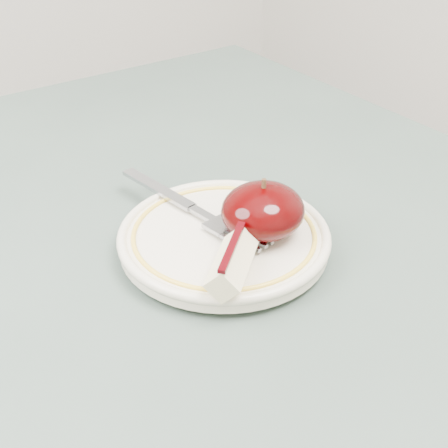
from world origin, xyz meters
TOP-DOWN VIEW (x-y plane):
  - table at (0.00, 0.00)m, footprint 0.90×0.90m
  - plate at (0.09, -0.03)m, footprint 0.19×0.19m
  - apple_half at (0.12, -0.04)m, footprint 0.07×0.07m
  - apple_wedge at (0.06, -0.08)m, footprint 0.07×0.07m
  - fork at (0.09, 0.02)m, footprint 0.05×0.19m

SIDE VIEW (x-z plane):
  - table at x=0.00m, z-range 0.29..1.04m
  - plate at x=0.09m, z-range 0.75..0.77m
  - fork at x=0.09m, z-range 0.77..0.77m
  - apple_wedge at x=0.06m, z-range 0.77..0.80m
  - apple_half at x=0.12m, z-range 0.76..0.82m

